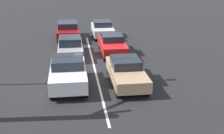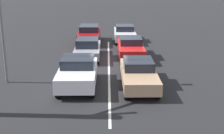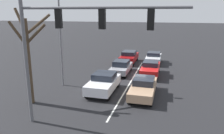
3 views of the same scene
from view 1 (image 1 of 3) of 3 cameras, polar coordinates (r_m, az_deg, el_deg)
name	(u,v)px [view 1 (image 1 of 3)]	position (r m, az deg, el deg)	size (l,w,h in m)	color
ground_plane	(92,57)	(22.43, -3.73, 1.79)	(240.00, 240.00, 0.00)	black
lane_stripe_left_divider	(94,66)	(20.49, -3.31, 0.14)	(0.12, 16.09, 0.01)	silver
car_tan_leftlane_front	(126,71)	(17.45, 2.62, -0.79)	(1.77, 4.68, 1.40)	tan
car_white_midlane_front	(68,73)	(17.14, -8.04, -1.02)	(1.93, 4.22, 1.56)	silver
car_gray_midlane_second	(70,46)	(22.73, -7.65, 3.76)	(1.74, 4.23, 1.42)	gray
car_red_leftlane_second	(112,44)	(22.96, 0.02, 4.21)	(1.71, 4.51, 1.47)	red
car_silver_leftlane_third	(102,29)	(28.40, -1.77, 7.00)	(1.77, 4.14, 1.42)	silver
car_maroon_midlane_third	(68,30)	(27.82, -8.09, 6.70)	(1.84, 4.47, 1.50)	maroon
traffic_signal_gantry	(61,6)	(10.42, -9.23, 10.95)	(8.68, 0.37, 7.12)	slate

